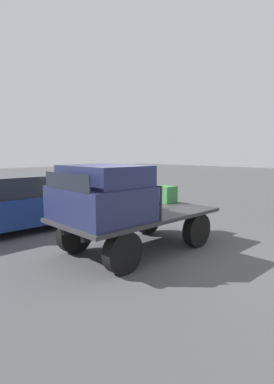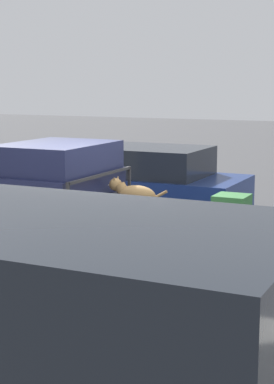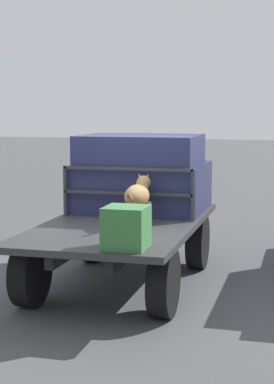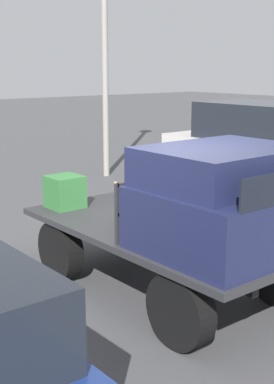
% 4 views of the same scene
% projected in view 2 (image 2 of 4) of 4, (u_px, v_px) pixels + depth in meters
% --- Properties ---
extents(ground_plane, '(80.00, 80.00, 0.00)m').
position_uv_depth(ground_plane, '(115.00, 282.00, 9.27)').
color(ground_plane, '#474749').
extents(flatbed_truck, '(3.79, 1.96, 0.87)m').
position_uv_depth(flatbed_truck, '(115.00, 241.00, 9.17)').
color(flatbed_truck, black).
rests_on(flatbed_truck, ground).
extents(truck_cab, '(1.56, 1.84, 1.11)m').
position_uv_depth(truck_cab, '(53.00, 182.00, 9.48)').
color(truck_cab, '#1E2347').
rests_on(truck_cab, flatbed_truck).
extents(truck_headboard, '(0.04, 1.84, 0.71)m').
position_uv_depth(truck_headboard, '(101.00, 190.00, 9.14)').
color(truck_headboard, '#2D2D30').
rests_on(truck_headboard, flatbed_truck).
extents(dog, '(0.95, 0.30, 0.65)m').
position_uv_depth(dog, '(133.00, 195.00, 9.22)').
color(dog, beige).
rests_on(dog, flatbed_truck).
extents(cargo_crate, '(0.46, 0.46, 0.46)m').
position_uv_depth(cargo_crate, '(232.00, 211.00, 8.86)').
color(cargo_crate, '#337038').
rests_on(cargo_crate, flatbed_truck).
extents(parked_sedan, '(4.40, 1.90, 1.60)m').
position_uv_depth(parked_sedan, '(138.00, 185.00, 12.94)').
color(parked_sedan, black).
rests_on(parked_sedan, ground).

